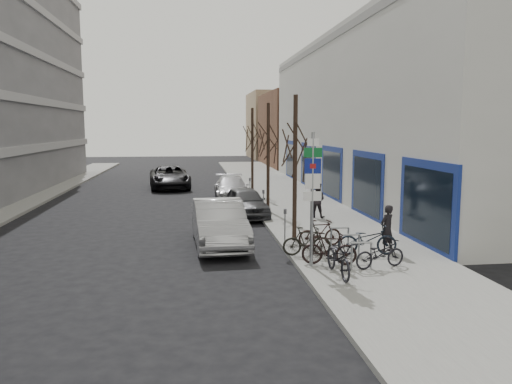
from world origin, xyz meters
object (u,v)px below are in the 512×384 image
object	(u,v)px
meter_front	(285,223)
parked_car_back	(232,188)
tree_near	(295,134)
pedestrian_far	(317,200)
lane_car	(170,177)
meter_mid	(263,200)
tree_far	(252,131)
bike_near_right	(329,248)
bike_near_left	(339,255)
pedestrian_near	(387,228)
meter_back	(250,187)
bike_rack	(350,244)
tree_mid	(268,132)
highway_sign_pole	(312,191)
bike_far_curb	(380,251)
parked_car_front	(219,223)
parked_car_mid	(246,202)
bike_mid_curb	(367,237)
bike_mid_inner	(307,241)
bike_far_inner	(320,233)

from	to	relation	value
meter_front	parked_car_back	xyz separation A→B (m)	(-0.97, 12.06, -0.22)
tree_near	pedestrian_far	world-z (taller)	tree_near
lane_car	meter_mid	bearing A→B (deg)	-74.62
tree_far	bike_near_right	xyz separation A→B (m)	(0.37, -16.43, -3.44)
tree_far	bike_near_right	world-z (taller)	tree_far
parked_car_back	pedestrian_far	world-z (taller)	pedestrian_far
meter_front	bike_near_left	world-z (taller)	meter_front
tree_near	pedestrian_near	world-z (taller)	tree_near
bike_near_right	pedestrian_far	bearing A→B (deg)	1.86
meter_back	parked_car_back	size ratio (longest dim) A/B	0.26
bike_rack	parked_car_back	size ratio (longest dim) A/B	0.47
parked_car_back	pedestrian_near	size ratio (longest dim) A/B	3.02
tree_mid	highway_sign_pole	bearing A→B (deg)	-91.14
tree_far	bike_far_curb	distance (m)	17.39
bike_rack	highway_sign_pole	bearing A→B (deg)	-156.41
bike_near_left	parked_car_front	size ratio (longest dim) A/B	0.39
bike_rack	pedestrian_near	size ratio (longest dim) A/B	1.41
bike_near_left	tree_far	bearing A→B (deg)	89.72
tree_mid	parked_car_mid	xyz separation A→B (m)	(-1.20, -0.63, -3.38)
tree_near	bike_near_right	distance (m)	4.87
bike_near_right	parked_car_back	xyz separation A→B (m)	(-1.80, 14.99, 0.04)
bike_far_curb	meter_front	bearing A→B (deg)	19.63
pedestrian_near	tree_near	bearing A→B (deg)	-68.17
meter_mid	bike_mid_curb	distance (m)	7.79
meter_front	meter_mid	world-z (taller)	same
highway_sign_pole	pedestrian_near	world-z (taller)	highway_sign_pole
pedestrian_far	meter_back	bearing A→B (deg)	-37.43
bike_near_left	parked_car_front	xyz separation A→B (m)	(-3.14, 4.60, 0.09)
bike_far_curb	lane_car	world-z (taller)	lane_car
parked_car_mid	pedestrian_near	size ratio (longest dim) A/B	2.64
bike_near_right	pedestrian_near	bearing A→B (deg)	-47.23
tree_mid	bike_near_right	xyz separation A→B (m)	(0.37, -9.93, -3.44)
tree_near	parked_car_front	size ratio (longest dim) A/B	1.08
bike_mid_inner	parked_car_back	world-z (taller)	parked_car_back
bike_mid_curb	parked_car_front	bearing A→B (deg)	69.06
meter_mid	bike_far_inner	xyz separation A→B (m)	(1.14, -6.10, -0.27)
tree_near	parked_car_front	bearing A→B (deg)	178.73
tree_mid	bike_far_inner	distance (m)	8.38
bike_near_left	bike_near_right	bearing A→B (deg)	86.97
parked_car_back	lane_car	size ratio (longest dim) A/B	0.83
tree_mid	meter_front	size ratio (longest dim) A/B	4.33
tree_mid	tree_far	bearing A→B (deg)	90.00
tree_near	meter_front	bearing A→B (deg)	-131.99
meter_front	bike_near_right	bearing A→B (deg)	-74.30
tree_far	bike_mid_curb	bearing A→B (deg)	-82.78
tree_near	bike_far_curb	world-z (taller)	tree_near
bike_rack	bike_near_right	xyz separation A→B (m)	(-0.83, -0.53, 0.01)
tree_near	meter_mid	xyz separation A→B (m)	(-0.45, 5.00, -3.19)
meter_front	meter_mid	bearing A→B (deg)	90.00
meter_front	meter_back	xyz separation A→B (m)	(0.00, 11.00, 0.00)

